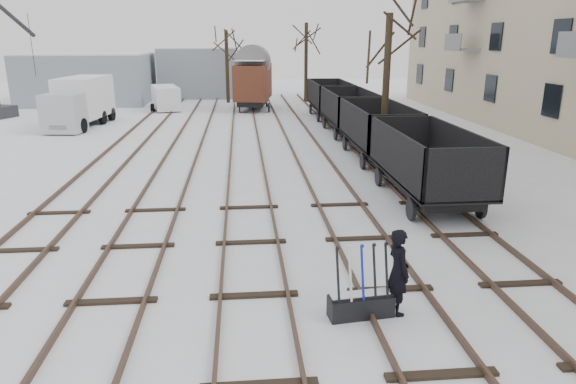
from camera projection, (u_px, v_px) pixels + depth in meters
name	position (u px, v px, depth m)	size (l,w,h in m)	color
ground	(254.00, 297.00, 11.05)	(120.00, 120.00, 0.00)	white
tracks	(246.00, 155.00, 24.06)	(13.90, 52.00, 0.16)	black
shed_left	(89.00, 78.00, 43.64)	(10.00, 8.00, 4.10)	gray
shed_right	(199.00, 72.00, 48.19)	(7.00, 6.00, 4.50)	gray
ground_frame	(361.00, 303.00, 10.19)	(1.34, 0.58, 1.49)	black
worker	(398.00, 272.00, 10.18)	(0.65, 0.43, 1.79)	black
freight_wagon_a	(426.00, 174.00, 17.34)	(2.40, 6.00, 2.45)	black
freight_wagon_b	(377.00, 138.00, 23.44)	(2.40, 6.00, 2.45)	black
freight_wagon_c	(349.00, 117.00, 29.54)	(2.40, 6.00, 2.45)	black
freight_wagon_d	(330.00, 104.00, 35.65)	(2.40, 6.00, 2.45)	black
box_van_wagon	(253.00, 81.00, 39.12)	(3.37, 5.29, 3.77)	black
lorry	(80.00, 102.00, 31.69)	(2.72, 6.79, 3.00)	black
panel_van	(166.00, 97.00, 39.40)	(2.73, 4.39, 1.80)	silver
tree_near	(386.00, 91.00, 21.93)	(0.30, 0.30, 6.33)	black
tree_far_left	(227.00, 67.00, 43.13)	(0.30, 0.30, 5.97)	black
tree_far_right	(306.00, 63.00, 43.71)	(0.30, 0.30, 6.56)	black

